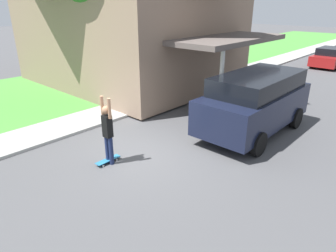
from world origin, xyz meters
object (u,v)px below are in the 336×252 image
skateboarder (108,130)px  car_down_street (330,57)px  suv_parked (255,101)px  skateboard (108,160)px

skateboarder → car_down_street: bearing=89.1°
suv_parked → car_down_street: (-1.66, 14.77, -0.49)m
car_down_street → skateboarder: bearing=-90.9°
suv_parked → skateboarder: size_ratio=2.42×
suv_parked → car_down_street: 14.88m
suv_parked → car_down_street: bearing=96.4°
car_down_street → skateboard: (-0.35, -19.66, -0.58)m
suv_parked → skateboarder: 5.23m
skateboarder → skateboard: size_ratio=2.54×
car_down_street → skateboard: size_ratio=5.12×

